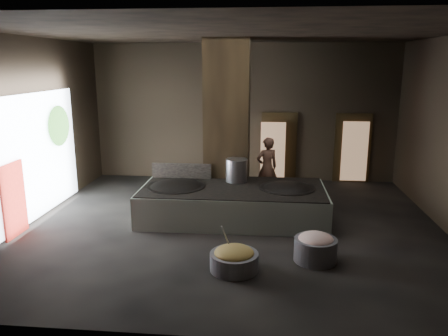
# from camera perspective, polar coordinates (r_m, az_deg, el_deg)

# --- Properties ---
(floor) EXTENTS (10.00, 9.00, 0.10)m
(floor) POSITION_cam_1_polar(r_m,az_deg,el_deg) (10.76, 1.12, -7.75)
(floor) COLOR black
(floor) RESTS_ON ground
(ceiling) EXTENTS (10.00, 9.00, 0.10)m
(ceiling) POSITION_cam_1_polar(r_m,az_deg,el_deg) (10.06, 1.25, 17.49)
(ceiling) COLOR black
(ceiling) RESTS_ON back_wall
(back_wall) EXTENTS (10.00, 0.10, 4.50)m
(back_wall) POSITION_cam_1_polar(r_m,az_deg,el_deg) (14.66, 2.56, 7.22)
(back_wall) COLOR black
(back_wall) RESTS_ON ground
(front_wall) EXTENTS (10.00, 0.10, 4.50)m
(front_wall) POSITION_cam_1_polar(r_m,az_deg,el_deg) (5.73, -2.33, -2.70)
(front_wall) COLOR black
(front_wall) RESTS_ON ground
(left_wall) EXTENTS (0.10, 9.00, 4.50)m
(left_wall) POSITION_cam_1_polar(r_m,az_deg,el_deg) (11.68, -24.43, 4.42)
(left_wall) COLOR black
(left_wall) RESTS_ON ground
(pillar) EXTENTS (1.20, 1.20, 4.50)m
(pillar) POSITION_cam_1_polar(r_m,az_deg,el_deg) (12.06, 0.45, 5.87)
(pillar) COLOR black
(pillar) RESTS_ON ground
(hearth_platform) EXTENTS (4.64, 2.25, 0.80)m
(hearth_platform) POSITION_cam_1_polar(r_m,az_deg,el_deg) (11.09, 1.17, -4.62)
(hearth_platform) COLOR silver
(hearth_platform) RESTS_ON ground
(platform_cap) EXTENTS (4.52, 2.17, 0.03)m
(platform_cap) POSITION_cam_1_polar(r_m,az_deg,el_deg) (10.97, 1.18, -2.57)
(platform_cap) COLOR black
(platform_cap) RESTS_ON hearth_platform
(wok_left) EXTENTS (1.46, 1.46, 0.40)m
(wok_left) POSITION_cam_1_polar(r_m,az_deg,el_deg) (11.14, -6.31, -2.75)
(wok_left) COLOR black
(wok_left) RESTS_ON hearth_platform
(wok_left_rim) EXTENTS (1.49, 1.49, 0.05)m
(wok_left_rim) POSITION_cam_1_polar(r_m,az_deg,el_deg) (11.12, -6.32, -2.40)
(wok_left_rim) COLOR black
(wok_left_rim) RESTS_ON hearth_platform
(wok_right) EXTENTS (1.36, 1.36, 0.38)m
(wok_right) POSITION_cam_1_polar(r_m,az_deg,el_deg) (11.02, 8.22, -2.99)
(wok_right) COLOR black
(wok_right) RESTS_ON hearth_platform
(wok_right_rim) EXTENTS (1.39, 1.39, 0.05)m
(wok_right_rim) POSITION_cam_1_polar(r_m,az_deg,el_deg) (11.00, 8.23, -2.64)
(wok_right_rim) COLOR black
(wok_right_rim) RESTS_ON hearth_platform
(stock_pot) EXTENTS (0.56, 0.56, 0.60)m
(stock_pot) POSITION_cam_1_polar(r_m,az_deg,el_deg) (11.41, 1.65, -0.30)
(stock_pot) COLOR #93949A
(stock_pot) RESTS_ON hearth_platform
(splash_guard) EXTENTS (1.61, 0.07, 0.40)m
(splash_guard) POSITION_cam_1_polar(r_m,az_deg,el_deg) (11.82, -5.56, -0.37)
(splash_guard) COLOR black
(splash_guard) RESTS_ON hearth_platform
(cook) EXTENTS (0.77, 0.65, 1.79)m
(cook) POSITION_cam_1_polar(r_m,az_deg,el_deg) (12.76, 5.63, 0.04)
(cook) COLOR #94604B
(cook) RESTS_ON ground
(veg_basin) EXTENTS (1.04, 1.04, 0.34)m
(veg_basin) POSITION_cam_1_polar(r_m,az_deg,el_deg) (8.51, 1.33, -12.11)
(veg_basin) COLOR slate
(veg_basin) RESTS_ON ground
(veg_fill) EXTENTS (0.76, 0.76, 0.23)m
(veg_fill) POSITION_cam_1_polar(r_m,az_deg,el_deg) (8.44, 1.34, -11.01)
(veg_fill) COLOR olive
(veg_fill) RESTS_ON veg_basin
(ladle) EXTENTS (0.22, 0.33, 0.66)m
(ladle) POSITION_cam_1_polar(r_m,az_deg,el_deg) (8.50, 0.40, -9.33)
(ladle) COLOR #93949A
(ladle) RESTS_ON veg_basin
(meat_basin) EXTENTS (0.99, 0.99, 0.47)m
(meat_basin) POSITION_cam_1_polar(r_m,az_deg,el_deg) (9.03, 11.84, -10.40)
(meat_basin) COLOR slate
(meat_basin) RESTS_ON ground
(meat_fill) EXTENTS (0.71, 0.71, 0.27)m
(meat_fill) POSITION_cam_1_polar(r_m,az_deg,el_deg) (8.95, 11.91, -9.13)
(meat_fill) COLOR #DA8E83
(meat_fill) RESTS_ON meat_basin
(doorway_near) EXTENTS (1.18, 0.08, 2.38)m
(doorway_near) POSITION_cam_1_polar(r_m,az_deg,el_deg) (14.72, 7.17, 2.62)
(doorway_near) COLOR black
(doorway_near) RESTS_ON ground
(doorway_near_glow) EXTENTS (0.80, 0.04, 1.90)m
(doorway_near_glow) POSITION_cam_1_polar(r_m,az_deg,el_deg) (14.45, 6.39, 2.24)
(doorway_near_glow) COLOR #8C6647
(doorway_near_glow) RESTS_ON ground
(doorway_far) EXTENTS (1.18, 0.08, 2.38)m
(doorway_far) POSITION_cam_1_polar(r_m,az_deg,el_deg) (14.98, 16.38, 2.37)
(doorway_far) COLOR black
(doorway_far) RESTS_ON ground
(doorway_far_glow) EXTENTS (0.83, 0.04, 1.96)m
(doorway_far_glow) POSITION_cam_1_polar(r_m,az_deg,el_deg) (14.89, 16.69, 2.08)
(doorway_far_glow) COLOR #8C6647
(doorway_far_glow) RESTS_ON ground
(left_opening) EXTENTS (0.04, 4.20, 3.10)m
(left_opening) POSITION_cam_1_polar(r_m,az_deg,el_deg) (11.91, -23.25, 1.50)
(left_opening) COLOR white
(left_opening) RESTS_ON ground
(pavilion_sliver) EXTENTS (0.05, 0.90, 1.70)m
(pavilion_sliver) POSITION_cam_1_polar(r_m,az_deg,el_deg) (10.96, -25.77, -3.77)
(pavilion_sliver) COLOR maroon
(pavilion_sliver) RESTS_ON ground
(tree_silhouette) EXTENTS (0.28, 1.10, 1.10)m
(tree_silhouette) POSITION_cam_1_polar(r_m,az_deg,el_deg) (12.73, -20.76, 5.18)
(tree_silhouette) COLOR #194714
(tree_silhouette) RESTS_ON left_opening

